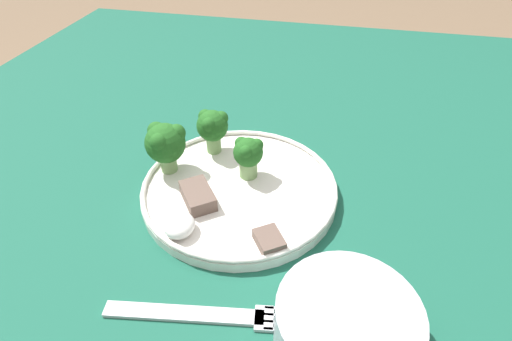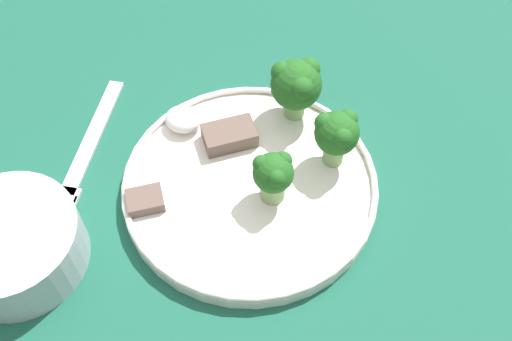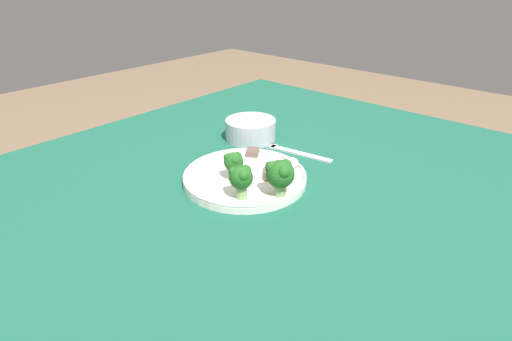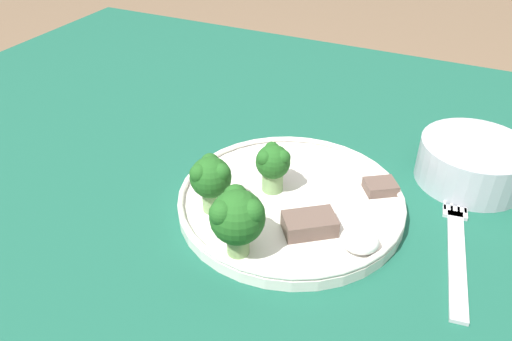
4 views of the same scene
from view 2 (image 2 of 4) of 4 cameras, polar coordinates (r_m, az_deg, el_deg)
table at (r=0.65m, az=1.52°, el=-4.76°), size 1.23×1.02×0.76m
dinner_plate at (r=0.55m, az=-0.57°, el=-1.41°), size 0.23×0.23×0.02m
fork at (r=0.60m, az=-16.05°, el=1.29°), size 0.05×0.20×0.00m
cream_bowl at (r=0.54m, az=-22.13°, el=-6.65°), size 0.12×0.12×0.05m
broccoli_floret_near_rim_left at (r=0.53m, az=7.70°, el=3.49°), size 0.04×0.04×0.06m
broccoli_floret_center_left at (r=0.57m, az=3.91°, el=8.17°), size 0.05×0.05×0.06m
broccoli_floret_back_left at (r=0.51m, az=1.65°, el=-0.37°), size 0.04×0.04×0.05m
meat_slice_front_slice at (r=0.54m, az=-10.52°, el=-2.82°), size 0.04×0.04×0.01m
meat_slice_middle_slice at (r=0.57m, az=-2.54°, el=3.35°), size 0.06×0.05×0.02m
sauce_dollop at (r=0.58m, az=-6.96°, el=4.87°), size 0.04×0.03×0.02m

